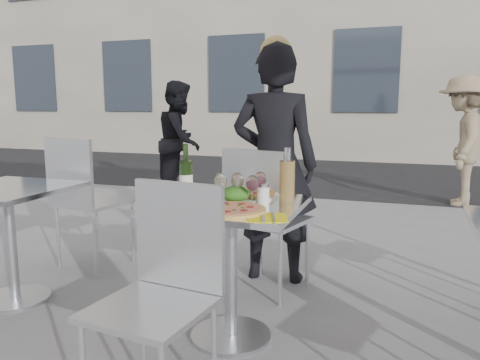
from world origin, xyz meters
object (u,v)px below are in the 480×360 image
(woman_diner, at_px, (275,165))
(napkin_right, at_px, (267,217))
(napkin_left, at_px, (172,208))
(chair_near, at_px, (164,279))
(wineglass_red_a, at_px, (252,184))
(pedestrian_a, at_px, (180,141))
(main_table, at_px, (231,242))
(wineglass_white_b, at_px, (237,182))
(pizza_near, at_px, (231,210))
(side_chair_lfar, at_px, (83,192))
(wine_bottle, at_px, (186,176))
(carafe, at_px, (287,180))
(salad_plate, at_px, (235,195))
(pizza_far, at_px, (250,193))
(side_table_left, at_px, (9,220))
(wineglass_white_a, at_px, (221,182))
(chair_far, at_px, (262,210))
(sugar_shaker, at_px, (263,194))
(pedestrian_b, at_px, (462,141))
(wineglass_red_b, at_px, (260,181))

(woman_diner, distance_m, napkin_right, 1.24)
(napkin_left, height_order, napkin_right, same)
(chair_near, distance_m, wineglass_red_a, 0.71)
(pedestrian_a, bearing_deg, main_table, -159.79)
(pedestrian_a, height_order, wineglass_white_b, pedestrian_a)
(pizza_near, bearing_deg, pedestrian_a, 119.79)
(wineglass_white_b, height_order, napkin_right, wineglass_white_b)
(main_table, relative_size, side_chair_lfar, 0.74)
(wine_bottle, bearing_deg, carafe, 2.57)
(side_chair_lfar, bearing_deg, wineglass_white_b, 166.84)
(pedestrian_a, distance_m, pizza_near, 4.13)
(wine_bottle, bearing_deg, salad_plate, -9.46)
(napkin_left, bearing_deg, salad_plate, 28.73)
(pizza_far, bearing_deg, carafe, -23.45)
(side_table_left, xyz_separation_m, wineglass_white_a, (1.45, -0.01, 0.32))
(chair_far, relative_size, chair_near, 1.05)
(side_table_left, xyz_separation_m, carafe, (1.77, 0.11, 0.33))
(chair_near, bearing_deg, napkin_left, 119.53)
(main_table, xyz_separation_m, napkin_left, (-0.23, -0.21, 0.21))
(sugar_shaker, distance_m, wineglass_red_a, 0.09)
(side_chair_lfar, height_order, woman_diner, woman_diner)
(chair_far, bearing_deg, side_chair_lfar, 13.79)
(pedestrian_b, bearing_deg, main_table, -16.69)
(main_table, bearing_deg, wineglass_white_a, -174.38)
(wineglass_red_b, bearing_deg, side_chair_lfar, 161.04)
(woman_diner, distance_m, pizza_near, 1.14)
(pedestrian_a, xyz_separation_m, pizza_near, (2.05, -3.58, -0.03))
(salad_plate, relative_size, wineglass_red_a, 1.40)
(wineglass_white_b, distance_m, wineglass_red_b, 0.13)
(salad_plate, height_order, wineglass_white_a, wineglass_white_a)
(chair_far, distance_m, salad_plate, 0.62)
(wineglass_white_a, relative_size, wineglass_white_b, 1.00)
(carafe, bearing_deg, salad_plate, -163.37)
(napkin_left, relative_size, napkin_right, 0.98)
(pedestrian_b, bearing_deg, chair_near, -14.85)
(side_table_left, bearing_deg, wine_bottle, 4.18)
(side_chair_lfar, bearing_deg, wineglass_white_a, 164.18)
(pedestrian_a, xyz_separation_m, pedestrian_b, (3.52, 0.81, 0.03))
(chair_near, xyz_separation_m, woman_diner, (0.04, 1.58, 0.28))
(pedestrian_b, distance_m, pizza_near, 4.63)
(pedestrian_a, distance_m, wine_bottle, 3.71)
(main_table, bearing_deg, napkin_left, -138.07)
(pizza_far, distance_m, sugar_shaker, 0.22)
(wineglass_white_b, relative_size, napkin_left, 0.71)
(chair_far, distance_m, pedestrian_a, 3.41)
(pizza_far, height_order, carafe, carafe)
(main_table, xyz_separation_m, wineglass_red_b, (0.13, 0.12, 0.32))
(pizza_far, bearing_deg, pedestrian_a, 122.42)
(chair_far, height_order, pizza_near, chair_far)
(main_table, height_order, pedestrian_a, pedestrian_a)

